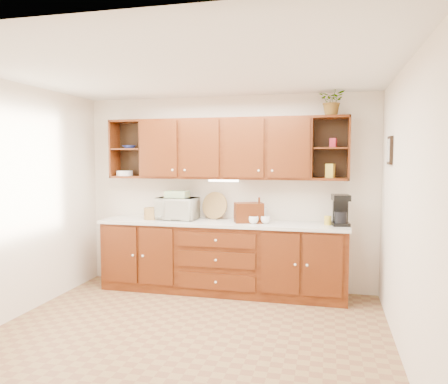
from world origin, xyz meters
The scene contains 26 objects.
floor centered at (0.00, 0.00, 0.00)m, with size 4.00×4.00×0.00m, color olive.
ceiling centered at (0.00, 0.00, 2.60)m, with size 4.00×4.00×0.00m, color white.
back_wall centered at (0.00, 1.75, 1.30)m, with size 4.00×4.00×0.00m, color #EEDFC8.
left_wall centered at (-2.00, 0.00, 1.30)m, with size 3.50×3.50×0.00m, color #EEDFC8.
right_wall centered at (2.00, 0.00, 1.30)m, with size 3.50×3.50×0.00m, color #EEDFC8.
base_cabinets centered at (0.00, 1.45, 0.45)m, with size 3.20×0.60×0.90m, color #351206.
countertop centered at (0.00, 1.44, 0.92)m, with size 3.24×0.64×0.04m, color silver.
upper_cabinets centered at (0.01, 1.59, 1.89)m, with size 3.20×0.33×0.80m.
undercabinet_light centered at (0.00, 1.53, 1.47)m, with size 0.40×0.05×0.03m, color white.
framed_picture centered at (1.98, 0.90, 1.85)m, with size 0.03×0.24×0.30m, color black.
wicker_basket centered at (-0.97, 1.43, 1.02)m, with size 0.22×0.22×0.15m, color #A37D44.
microwave centered at (-0.63, 1.50, 1.09)m, with size 0.53×0.36×0.29m, color white.
towel_stack centered at (-0.63, 1.50, 1.28)m, with size 0.30×0.22×0.09m, color #EEF071.
wine_bottle centered at (-0.61, 1.54, 1.09)m, with size 0.07×0.07×0.31m, color black.
woven_tray centered at (-0.15, 1.66, 0.95)m, with size 0.37×0.37×0.02m, color #A37D44.
bread_box centered at (0.36, 1.45, 1.07)m, with size 0.36×0.23×0.25m, color #351206.
mug_tree centered at (0.50, 1.41, 0.99)m, with size 0.29×0.29×0.33m.
canister_red centered at (0.22, 1.48, 1.01)m, with size 0.12×0.12×0.15m, color maroon.
canister_white centered at (0.54, 1.53, 1.04)m, with size 0.07×0.07×0.19m, color white.
canister_yellow centered at (1.35, 1.46, 1.00)m, with size 0.09×0.09×0.11m, color gold.
coffee_maker centered at (1.50, 1.48, 1.12)m, with size 0.24×0.29×0.38m.
bowl_stack centered at (-1.35, 1.55, 1.92)m, with size 0.17×0.17×0.04m, color navy.
plate_stack centered at (-1.44, 1.58, 1.56)m, with size 0.23×0.23×0.07m, color white.
pantry_box_yellow centered at (1.37, 1.57, 1.61)m, with size 0.10×0.08×0.18m, color gold.
pantry_box_red centered at (1.40, 1.57, 1.96)m, with size 0.08×0.07×0.11m, color maroon.
potted_plant centered at (1.38, 1.53, 2.47)m, with size 0.32×0.28×0.36m, color #999999.
Camera 1 is at (1.35, -4.05, 1.77)m, focal length 35.00 mm.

